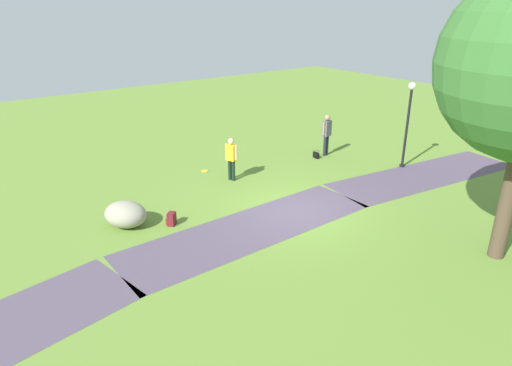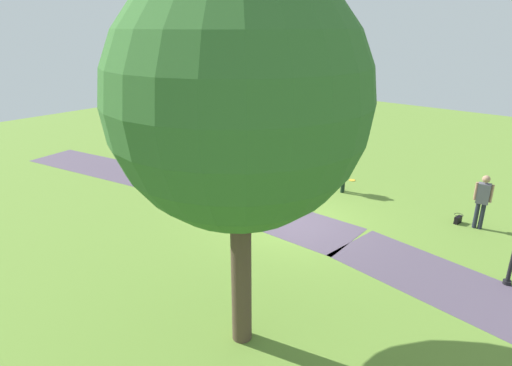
% 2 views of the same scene
% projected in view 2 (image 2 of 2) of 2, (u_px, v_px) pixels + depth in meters
% --- Properties ---
extents(ground_plane, '(48.00, 48.00, 0.00)m').
position_uv_depth(ground_plane, '(294.00, 223.00, 14.00)').
color(ground_plane, olive).
extents(footpath_segment_near, '(8.23, 3.32, 0.01)m').
position_uv_depth(footpath_segment_near, '(492.00, 303.00, 9.94)').
color(footpath_segment_near, '#514556').
rests_on(footpath_segment_near, ground).
extents(footpath_segment_mid, '(8.04, 2.41, 0.01)m').
position_uv_depth(footpath_segment_mid, '(248.00, 208.00, 15.10)').
color(footpath_segment_mid, '#514556').
rests_on(footpath_segment_mid, ground).
extents(footpath_segment_far, '(8.28, 3.64, 0.01)m').
position_uv_depth(footpath_segment_far, '(106.00, 168.00, 19.36)').
color(footpath_segment_far, '#514556').
rests_on(footpath_segment_far, ground).
extents(large_shade_tree, '(4.50, 4.50, 7.17)m').
position_uv_depth(large_shade_tree, '(239.00, 101.00, 7.16)').
color(large_shade_tree, '#4E3C2E').
rests_on(large_shade_tree, ground).
extents(lawn_boulder, '(1.55, 1.64, 0.77)m').
position_uv_depth(lawn_boulder, '(235.00, 166.00, 18.37)').
color(lawn_boulder, gray).
rests_on(lawn_boulder, ground).
extents(woman_with_handbag, '(0.51, 0.29, 1.78)m').
position_uv_depth(woman_with_handbag, '(483.00, 198.00, 13.26)').
color(woman_with_handbag, '#202431').
rests_on(woman_with_handbag, ground).
extents(man_near_boulder, '(0.34, 0.50, 1.61)m').
position_uv_depth(man_near_boulder, '(344.00, 169.00, 16.26)').
color(man_near_boulder, black).
rests_on(man_near_boulder, ground).
extents(handbag_on_grass, '(0.31, 0.34, 0.31)m').
position_uv_depth(handbag_on_grass, '(458.00, 219.00, 13.91)').
color(handbag_on_grass, black).
rests_on(handbag_on_grass, ground).
extents(backpack_by_boulder, '(0.35, 0.35, 0.40)m').
position_uv_depth(backpack_by_boulder, '(243.00, 180.00, 17.25)').
color(backpack_by_boulder, maroon).
rests_on(backpack_by_boulder, ground).
extents(frisbee_on_grass, '(0.26, 0.26, 0.02)m').
position_uv_depth(frisbee_on_grass, '(352.00, 180.00, 17.79)').
color(frisbee_on_grass, gold).
rests_on(frisbee_on_grass, ground).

